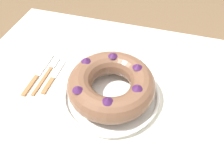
% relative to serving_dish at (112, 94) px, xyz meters
% --- Properties ---
extents(dining_table, '(1.17, 0.92, 0.73)m').
position_rel_serving_dish_xyz_m(dining_table, '(-0.00, -0.00, -0.12)').
color(dining_table, silver).
rests_on(dining_table, ground_plane).
extents(serving_dish, '(0.34, 0.34, 0.03)m').
position_rel_serving_dish_xyz_m(serving_dish, '(0.00, 0.00, 0.00)').
color(serving_dish, white).
rests_on(serving_dish, dining_table).
extents(bundt_cake, '(0.30, 0.30, 0.10)m').
position_rel_serving_dish_xyz_m(bundt_cake, '(-0.00, -0.00, 0.06)').
color(bundt_cake, brown).
rests_on(bundt_cake, serving_dish).
extents(fork, '(0.02, 0.21, 0.01)m').
position_rel_serving_dish_xyz_m(fork, '(-0.28, 0.04, -0.01)').
color(fork, '#936038').
rests_on(fork, dining_table).
extents(serving_knife, '(0.02, 0.23, 0.01)m').
position_rel_serving_dish_xyz_m(serving_knife, '(-0.31, 0.01, -0.01)').
color(serving_knife, '#936038').
rests_on(serving_knife, dining_table).
extents(cake_knife, '(0.02, 0.18, 0.01)m').
position_rel_serving_dish_xyz_m(cake_knife, '(-0.25, 0.02, -0.01)').
color(cake_knife, '#936038').
rests_on(cake_knife, dining_table).
extents(napkin, '(0.14, 0.10, 0.00)m').
position_rel_serving_dish_xyz_m(napkin, '(0.28, -0.06, -0.01)').
color(napkin, beige).
rests_on(napkin, dining_table).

